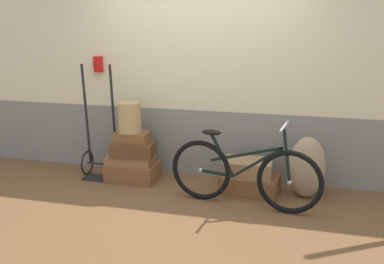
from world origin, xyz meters
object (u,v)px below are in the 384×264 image
at_px(suitcase_4, 250,184).
at_px(suitcase_5, 248,168).
at_px(suitcase_3, 132,137).
at_px(suitcase_1, 131,159).
at_px(suitcase_2, 133,149).
at_px(bicycle, 243,174).
at_px(wicker_basket, 130,117).
at_px(suitcase_0, 133,171).
at_px(burlap_sack, 307,167).
at_px(luggage_trolley, 101,153).

height_order(suitcase_4, suitcase_5, suitcase_5).
distance_m(suitcase_3, suitcase_5, 1.46).
bearing_deg(suitcase_1, suitcase_2, -35.58).
height_order(suitcase_1, bicycle, bicycle).
bearing_deg(wicker_basket, suitcase_0, 71.34).
bearing_deg(burlap_sack, suitcase_5, -177.56).
height_order(suitcase_1, suitcase_4, suitcase_1).
height_order(suitcase_2, suitcase_4, suitcase_2).
relative_size(suitcase_1, wicker_basket, 1.52).
relative_size(suitcase_2, luggage_trolley, 0.35).
height_order(suitcase_3, wicker_basket, wicker_basket).
height_order(suitcase_2, bicycle, bicycle).
bearing_deg(suitcase_5, wicker_basket, 178.70).
xyz_separation_m(suitcase_3, suitcase_5, (1.44, -0.04, -0.26)).
bearing_deg(suitcase_5, suitcase_0, 177.66).
xyz_separation_m(wicker_basket, burlap_sack, (2.12, 0.01, -0.46)).
relative_size(suitcase_2, suitcase_4, 0.78).
xyz_separation_m(suitcase_1, suitcase_2, (0.05, -0.03, 0.14)).
xyz_separation_m(suitcase_3, wicker_basket, (-0.02, -0.02, 0.25)).
height_order(wicker_basket, luggage_trolley, luggage_trolley).
relative_size(wicker_basket, luggage_trolley, 0.26).
bearing_deg(wicker_basket, suitcase_4, -0.57).
bearing_deg(wicker_basket, bicycle, -15.85).
distance_m(suitcase_1, suitcase_5, 1.48).
bearing_deg(suitcase_4, burlap_sack, 8.12).
height_order(suitcase_0, suitcase_2, suitcase_2).
distance_m(suitcase_1, suitcase_2, 0.15).
xyz_separation_m(suitcase_0, suitcase_3, (0.01, -0.00, 0.45)).
height_order(suitcase_0, suitcase_3, suitcase_3).
bearing_deg(bicycle, luggage_trolley, 166.57).
distance_m(suitcase_3, suitcase_4, 1.54).
bearing_deg(suitcase_1, suitcase_5, -6.41).
bearing_deg(wicker_basket, burlap_sack, 0.21).
bearing_deg(suitcase_2, burlap_sack, -5.93).
distance_m(suitcase_1, luggage_trolley, 0.41).
height_order(suitcase_3, suitcase_4, suitcase_3).
bearing_deg(suitcase_3, wicker_basket, -129.27).
bearing_deg(suitcase_0, suitcase_5, -1.74).
relative_size(suitcase_1, suitcase_3, 1.39).
relative_size(suitcase_2, wicker_basket, 1.37).
relative_size(suitcase_3, suitcase_5, 0.74).
relative_size(wicker_basket, bicycle, 0.23).
xyz_separation_m(suitcase_1, luggage_trolley, (-0.41, 0.01, 0.04)).
height_order(suitcase_0, luggage_trolley, luggage_trolley).
xyz_separation_m(suitcase_2, luggage_trolley, (-0.46, 0.04, -0.10)).
distance_m(suitcase_3, wicker_basket, 0.25).
height_order(suitcase_4, wicker_basket, wicker_basket).
relative_size(luggage_trolley, burlap_sack, 2.04).
distance_m(suitcase_2, burlap_sack, 2.08).
height_order(suitcase_0, suitcase_1, suitcase_1).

